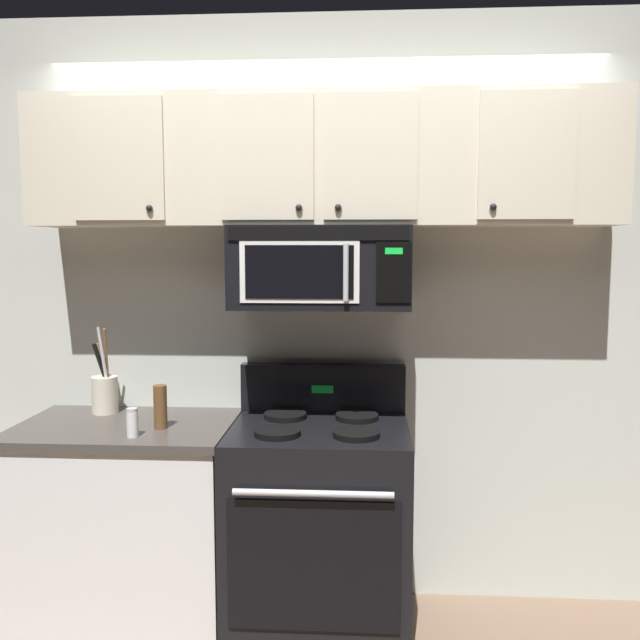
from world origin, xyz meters
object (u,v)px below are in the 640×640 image
object	(u,v)px
utensil_crock_cream	(105,391)
salt_shaker	(132,423)
stove_range	(319,524)
over_range_microwave	(321,267)
pepper_mill	(160,407)

from	to	relation	value
utensil_crock_cream	salt_shaker	world-z (taller)	utensil_crock_cream
utensil_crock_cream	stove_range	bearing A→B (deg)	-10.23
stove_range	over_range_microwave	bearing A→B (deg)	90.14
salt_shaker	pepper_mill	xyz separation A→B (m)	(0.08, 0.13, 0.03)
stove_range	utensil_crock_cream	bearing A→B (deg)	169.77
stove_range	utensil_crock_cream	size ratio (longest dim) A/B	2.78
stove_range	salt_shaker	world-z (taller)	stove_range
over_range_microwave	pepper_mill	xyz separation A→B (m)	(-0.66, -0.18, -0.58)
over_range_microwave	pepper_mill	bearing A→B (deg)	-164.51
over_range_microwave	pepper_mill	distance (m)	0.90
utensil_crock_cream	pepper_mill	size ratio (longest dim) A/B	2.18
stove_range	utensil_crock_cream	xyz separation A→B (m)	(-1.00, 0.18, 0.53)
over_range_microwave	utensil_crock_cream	xyz separation A→B (m)	(-1.00, 0.06, -0.57)
salt_shaker	pepper_mill	bearing A→B (deg)	60.30
salt_shaker	utensil_crock_cream	bearing A→B (deg)	124.40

